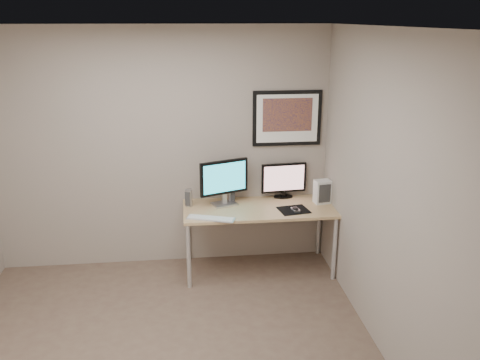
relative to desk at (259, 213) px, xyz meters
The scene contains 12 objects.
floor 1.81m from the desk, 126.53° to the right, with size 3.60×3.60×0.00m, color brown.
room 1.66m from the desk, 137.99° to the right, with size 3.60×3.60×3.60m.
desk is the anchor object (origin of this frame).
framed_art 1.07m from the desk, 43.46° to the left, with size 0.75×0.04×0.60m.
monitor_large 0.51m from the desk, 161.19° to the left, with size 0.52×0.25×0.50m.
monitor_tv 0.51m from the desk, 41.09° to the left, with size 0.51×0.13×0.40m.
speaker_left 0.76m from the desk, behind, with size 0.07×0.07×0.19m, color #AFAFB4.
speaker_right 0.38m from the desk, 141.31° to the left, with size 0.07×0.07×0.18m, color #AFAFB4.
keyboard 0.60m from the desk, 152.95° to the right, with size 0.48×0.13×0.02m, color silver.
mousepad 0.38m from the desk, 19.09° to the right, with size 0.30×0.27×0.00m, color black.
mouse 0.40m from the desk, 21.92° to the right, with size 0.06×0.11×0.04m, color black.
fan_unit 0.74m from the desk, ahead, with size 0.17×0.12×0.26m, color silver.
Camera 1 is at (0.23, -3.65, 2.67)m, focal length 38.00 mm.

